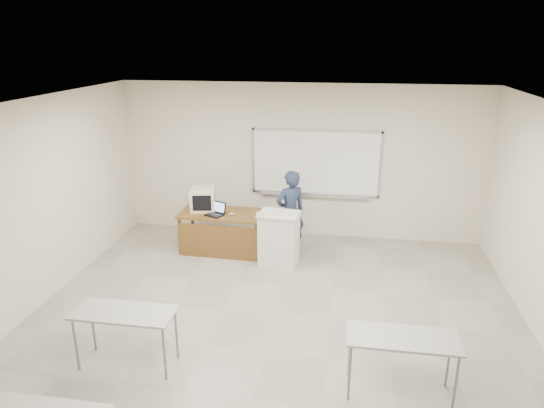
% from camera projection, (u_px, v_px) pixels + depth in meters
% --- Properties ---
extents(floor, '(7.00, 8.00, 0.01)m').
position_uv_depth(floor, '(265.00, 352.00, 6.16)').
color(floor, gray).
rests_on(floor, ground).
extents(whiteboard, '(2.48, 0.10, 1.31)m').
position_uv_depth(whiteboard, '(316.00, 164.00, 9.34)').
color(whiteboard, white).
rests_on(whiteboard, floor).
extents(student_desks, '(4.40, 2.20, 0.73)m').
position_uv_depth(student_desks, '(241.00, 377.00, 4.68)').
color(student_desks, '#AFAFAA').
rests_on(student_desks, floor).
extents(instructor_desk, '(1.55, 0.77, 0.75)m').
position_uv_depth(instructor_desk, '(221.00, 224.00, 8.82)').
color(instructor_desk, brown).
rests_on(instructor_desk, floor).
extents(podium, '(0.68, 0.50, 0.96)m').
position_uv_depth(podium, '(279.00, 239.00, 8.40)').
color(podium, silver).
rests_on(podium, floor).
extents(crt_monitor, '(0.44, 0.49, 0.42)m').
position_uv_depth(crt_monitor, '(203.00, 199.00, 8.98)').
color(crt_monitor, beige).
rests_on(crt_monitor, instructor_desk).
extents(laptop, '(0.30, 0.28, 0.22)m').
position_uv_depth(laptop, '(215.00, 212.00, 8.75)').
color(laptop, black).
rests_on(laptop, instructor_desk).
extents(mouse, '(0.12, 0.09, 0.04)m').
position_uv_depth(mouse, '(232.00, 214.00, 8.74)').
color(mouse, '#929398').
rests_on(mouse, instructor_desk).
extents(keyboard, '(0.44, 0.17, 0.02)m').
position_uv_depth(keyboard, '(269.00, 214.00, 8.15)').
color(keyboard, beige).
rests_on(keyboard, podium).
extents(presenter, '(0.69, 0.64, 1.57)m').
position_uv_depth(presenter, '(290.00, 213.00, 8.76)').
color(presenter, black).
rests_on(presenter, floor).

